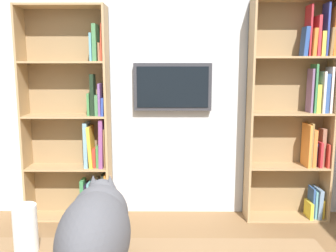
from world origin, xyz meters
TOP-DOWN VIEW (x-y plane):
  - wall_back at (0.00, -2.23)m, footprint 4.52×0.06m
  - bookshelf_left at (-1.25, -2.06)m, footprint 0.84×0.28m
  - bookshelf_right at (1.04, -2.07)m, footprint 0.88×0.28m
  - wall_mounted_tv at (0.05, -2.15)m, footprint 0.81×0.07m
  - cat at (0.38, 0.21)m, footprint 0.29×0.66m
  - paper_towel_roll at (0.74, 0.04)m, footprint 0.11×0.11m

SIDE VIEW (x-z plane):
  - paper_towel_roll at x=0.74m, z-range 0.74..0.96m
  - cat at x=0.38m, z-range 0.74..1.12m
  - bookshelf_right at x=1.04m, z-range -0.11..2.07m
  - bookshelf_left at x=-1.25m, z-range 0.04..2.28m
  - wall_back at x=0.00m, z-range 0.00..2.70m
  - wall_mounted_tv at x=0.05m, z-range 1.14..1.63m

